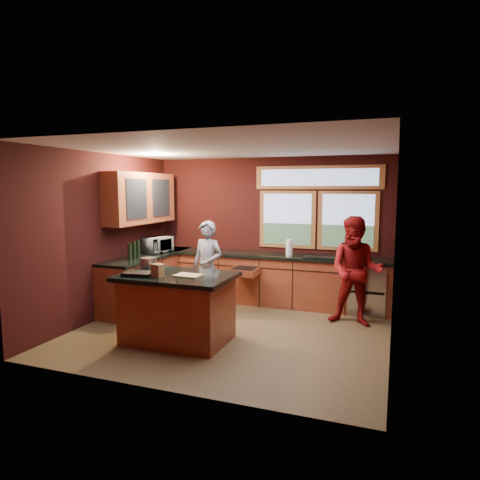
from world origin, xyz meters
The scene contains 14 objects.
floor centered at (0.00, 0.00, 0.00)m, with size 4.50×4.50×0.00m, color brown.
room_shell centered at (-0.60, 0.32, 1.80)m, with size 4.52×4.02×2.71m.
back_counter centered at (0.20, 1.70, 0.46)m, with size 4.50×0.64×0.93m.
left_counter centered at (-1.95, 0.85, 0.47)m, with size 0.64×2.30×0.93m.
island centered at (-0.56, -0.61, 0.48)m, with size 1.55×1.05×0.95m.
person_grey centered at (-0.73, 0.76, 0.79)m, with size 0.58×0.38×1.58m, color slate.
person_red centered at (1.70, 0.97, 0.85)m, with size 0.83×0.65×1.70m, color maroon.
microwave centered at (-1.92, 1.12, 1.08)m, with size 0.53×0.36×0.29m, color #999999.
potted_plant centered at (1.54, 1.75, 1.09)m, with size 0.29×0.25×0.32m, color #999999.
paper_towel centered at (0.46, 1.70, 1.07)m, with size 0.12×0.12×0.28m, color silver.
cutting_board centered at (-0.36, -0.66, 0.95)m, with size 0.35×0.25×0.02m, color tan.
stock_pot centered at (-1.11, -0.46, 1.03)m, with size 0.24×0.24×0.18m, color #ADADB1.
paper_bag centered at (-0.71, -0.86, 1.03)m, with size 0.15×0.12×0.18m, color brown.
black_tray centered at (-1.01, -0.86, 0.97)m, with size 0.40×0.28×0.05m, color black.
Camera 1 is at (2.26, -5.76, 2.14)m, focal length 32.00 mm.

